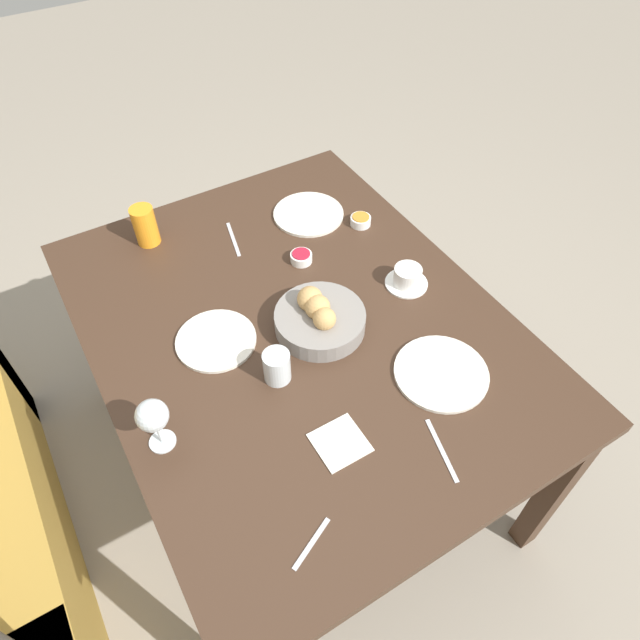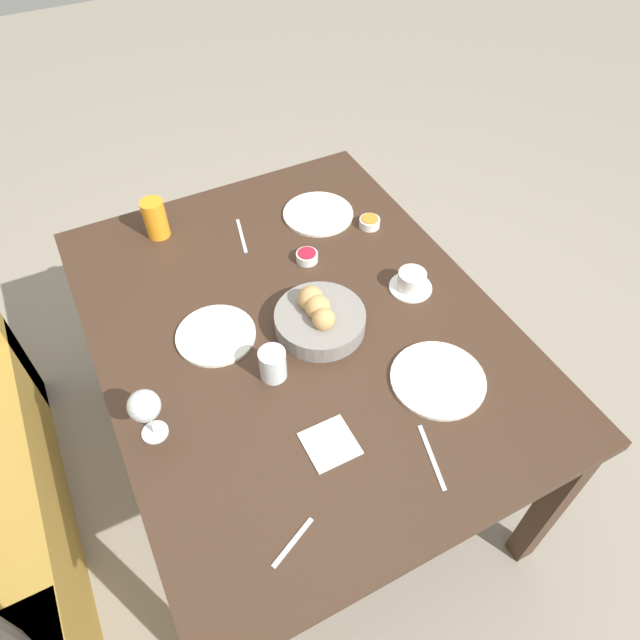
# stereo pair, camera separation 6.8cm
# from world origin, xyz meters

# --- Properties ---
(ground_plane) EXTENTS (10.00, 10.00, 0.00)m
(ground_plane) POSITION_xyz_m (0.00, 0.00, 0.00)
(ground_plane) COLOR gray
(dining_table) EXTENTS (1.41, 1.09, 0.76)m
(dining_table) POSITION_xyz_m (0.00, 0.00, 0.67)
(dining_table) COLOR #3D281C
(dining_table) RESTS_ON ground_plane
(bread_basket) EXTENTS (0.25, 0.25, 0.11)m
(bread_basket) POSITION_xyz_m (-0.04, -0.05, 0.80)
(bread_basket) COLOR gray
(bread_basket) RESTS_ON dining_table
(plate_near_left) EXTENTS (0.25, 0.25, 0.01)m
(plate_near_left) POSITION_xyz_m (-0.35, -0.24, 0.77)
(plate_near_left) COLOR silver
(plate_near_left) RESTS_ON dining_table
(plate_near_right) EXTENTS (0.24, 0.24, 0.01)m
(plate_near_right) POSITION_xyz_m (0.40, -0.27, 0.77)
(plate_near_right) COLOR silver
(plate_near_right) RESTS_ON dining_table
(plate_far_center) EXTENTS (0.22, 0.22, 0.01)m
(plate_far_center) POSITION_xyz_m (0.06, 0.22, 0.77)
(plate_far_center) COLOR silver
(plate_far_center) RESTS_ON dining_table
(juice_glass) EXTENTS (0.07, 0.07, 0.13)m
(juice_glass) POSITION_xyz_m (0.55, 0.24, 0.83)
(juice_glass) COLOR orange
(juice_glass) RESTS_ON dining_table
(water_tumbler) EXTENTS (0.07, 0.07, 0.09)m
(water_tumbler) POSITION_xyz_m (-0.14, 0.13, 0.81)
(water_tumbler) COLOR silver
(water_tumbler) RESTS_ON dining_table
(wine_glass) EXTENTS (0.08, 0.08, 0.16)m
(wine_glass) POSITION_xyz_m (-0.16, 0.46, 0.87)
(wine_glass) COLOR silver
(wine_glass) RESTS_ON dining_table
(coffee_cup) EXTENTS (0.13, 0.13, 0.06)m
(coffee_cup) POSITION_xyz_m (-0.03, -0.36, 0.79)
(coffee_cup) COLOR white
(coffee_cup) RESTS_ON dining_table
(jam_bowl_berry) EXTENTS (0.07, 0.07, 0.03)m
(jam_bowl_berry) POSITION_xyz_m (0.22, -0.14, 0.78)
(jam_bowl_berry) COLOR white
(jam_bowl_berry) RESTS_ON dining_table
(jam_bowl_honey) EXTENTS (0.07, 0.07, 0.03)m
(jam_bowl_honey) POSITION_xyz_m (0.27, -0.39, 0.78)
(jam_bowl_honey) COLOR white
(jam_bowl_honey) RESTS_ON dining_table
(fork_silver) EXTENTS (0.17, 0.05, 0.00)m
(fork_silver) POSITION_xyz_m (-0.52, -0.10, 0.76)
(fork_silver) COLOR #B7B7BC
(fork_silver) RESTS_ON dining_table
(knife_silver) EXTENTS (0.17, 0.05, 0.00)m
(knife_silver) POSITION_xyz_m (0.42, 0.00, 0.76)
(knife_silver) COLOR #B7B7BC
(knife_silver) RESTS_ON dining_table
(spoon_coffee) EXTENTS (0.06, 0.12, 0.00)m
(spoon_coffee) POSITION_xyz_m (-0.55, 0.27, 0.76)
(spoon_coffee) COLOR #B7B7BC
(spoon_coffee) RESTS_ON dining_table
(napkin) EXTENTS (0.12, 0.12, 0.00)m
(napkin) POSITION_xyz_m (-0.38, 0.10, 0.76)
(napkin) COLOR silver
(napkin) RESTS_ON dining_table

